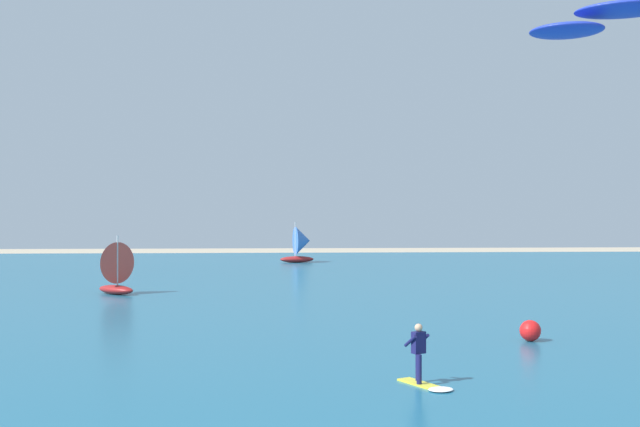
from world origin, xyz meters
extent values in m
cube|color=#1E607F|center=(0.00, 49.25, 0.05)|extent=(160.00, 90.00, 0.10)
cube|color=yellow|center=(3.71, 17.79, 0.12)|extent=(1.03, 1.45, 0.05)
cylinder|color=#19194C|center=(3.68, 17.57, 0.55)|extent=(0.14, 0.14, 0.80)
cylinder|color=#19194C|center=(3.73, 18.00, 0.55)|extent=(0.14, 0.14, 0.80)
cube|color=#19194C|center=(3.71, 17.79, 1.25)|extent=(0.42, 0.36, 0.60)
sphere|color=tan|center=(3.71, 17.79, 1.66)|extent=(0.22, 0.22, 0.22)
cylinder|color=#19194C|center=(3.48, 17.76, 1.30)|extent=(0.31, 0.49, 0.39)
cylinder|color=#19194C|center=(3.87, 17.96, 1.30)|extent=(0.31, 0.49, 0.39)
ellipsoid|color=white|center=(4.14, 16.94, 0.14)|extent=(0.90, 0.85, 0.08)
ellipsoid|color=#1E33B2|center=(11.66, 21.99, 11.74)|extent=(3.98, 3.27, 0.40)
ellipsoid|color=#1E33B2|center=(9.87, 22.77, 11.16)|extent=(3.14, 2.90, 0.40)
ellipsoid|color=maroon|center=(-9.46, 43.13, 0.37)|extent=(2.86, 2.70, 0.55)
cylinder|color=silver|center=(-9.36, 43.04, 2.11)|extent=(0.09, 0.09, 2.93)
cone|color=#D84C3F|center=(-9.84, 43.47, 1.97)|extent=(2.59, 2.69, 2.46)
ellipsoid|color=maroon|center=(2.38, 73.60, 0.42)|extent=(3.55, 1.72, 0.64)
cylinder|color=silver|center=(2.22, 73.57, 2.44)|extent=(0.11, 0.11, 3.40)
cone|color=#3F72CC|center=(2.96, 73.69, 2.27)|extent=(1.94, 3.07, 2.86)
sphere|color=red|center=(9.26, 24.74, 0.49)|extent=(0.78, 0.78, 0.78)
camera|label=1|loc=(-0.42, -3.27, 4.74)|focal=43.32mm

